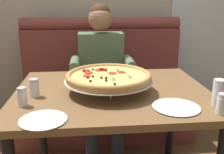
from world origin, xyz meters
TOP-DOWN VIEW (x-y plane):
  - booth_bench at (0.00, 0.95)m, footprint 1.66×0.78m
  - dining_table at (0.00, 0.00)m, footprint 1.22×0.96m
  - diner_main at (-0.03, 0.68)m, footprint 0.54×0.64m
  - pizza at (-0.03, -0.01)m, footprint 0.54×0.54m
  - shaker_pepper_flakes at (-0.50, -0.20)m, footprint 0.05×0.05m
  - shaker_parmesan at (0.50, -0.40)m, footprint 0.05×0.05m
  - shaker_oregano at (-0.47, -0.06)m, footprint 0.06×0.06m
  - plate_near_left at (0.31, -0.30)m, footprint 0.25×0.25m
  - plate_near_right at (-0.37, -0.39)m, footprint 0.23×0.23m
  - drinking_glass at (0.54, -0.29)m, footprint 0.06×0.06m
  - patio_chair at (1.33, 2.03)m, footprint 0.40×0.40m

SIDE VIEW (x-z plane):
  - booth_bench at x=0.00m, z-range -0.17..0.96m
  - patio_chair at x=1.33m, z-range 0.09..0.95m
  - dining_table at x=0.00m, z-range 0.29..1.04m
  - diner_main at x=-0.03m, z-range 0.07..1.35m
  - plate_near_left at x=0.31m, z-range 0.75..0.77m
  - plate_near_right at x=-0.37m, z-range 0.75..0.77m
  - shaker_pepper_flakes at x=-0.50m, z-range 0.75..0.85m
  - shaker_parmesan at x=0.50m, z-range 0.75..0.85m
  - shaker_oregano at x=-0.47m, z-range 0.75..0.85m
  - drinking_glass at x=0.54m, z-range 0.74..0.89m
  - pizza at x=-0.03m, z-range 0.78..0.91m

